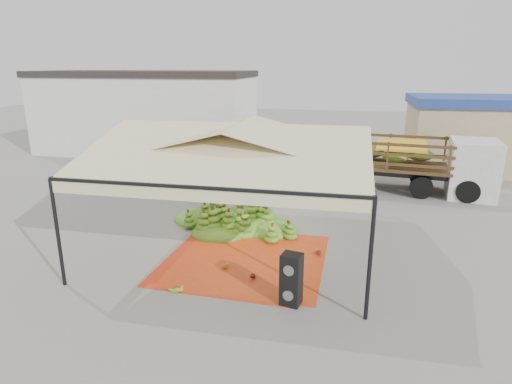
% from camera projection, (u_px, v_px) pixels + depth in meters
% --- Properties ---
extents(ground, '(90.00, 90.00, 0.00)m').
position_uv_depth(ground, '(241.00, 240.00, 14.66)').
color(ground, slate).
rests_on(ground, ground).
extents(canopy_tent, '(8.10, 8.10, 4.00)m').
position_uv_depth(canopy_tent, '(240.00, 145.00, 13.72)').
color(canopy_tent, black).
rests_on(canopy_tent, ground).
extents(building_white, '(14.30, 6.30, 5.40)m').
position_uv_depth(building_white, '(147.00, 112.00, 28.98)').
color(building_white, silver).
rests_on(building_white, ground).
extents(building_tan, '(6.30, 5.30, 4.10)m').
position_uv_depth(building_tan, '(466.00, 133.00, 24.30)').
color(building_tan, tan).
rests_on(building_tan, ground).
extents(tarp_left, '(4.37, 4.18, 0.01)m').
position_uv_depth(tarp_left, '(233.00, 264.00, 12.91)').
color(tarp_left, red).
rests_on(tarp_left, ground).
extents(tarp_right, '(4.52, 4.74, 0.01)m').
position_uv_depth(tarp_right, '(251.00, 259.00, 13.22)').
color(tarp_right, red).
rests_on(tarp_right, ground).
extents(banana_heap, '(5.94, 5.30, 1.08)m').
position_uv_depth(banana_heap, '(236.00, 212.00, 15.86)').
color(banana_heap, '#357217').
rests_on(banana_heap, ground).
extents(hand_yellow_a, '(0.52, 0.47, 0.20)m').
position_uv_depth(hand_yellow_a, '(223.00, 264.00, 12.70)').
color(hand_yellow_a, gold).
rests_on(hand_yellow_a, ground).
extents(hand_yellow_b, '(0.56, 0.49, 0.23)m').
position_uv_depth(hand_yellow_b, '(176.00, 287.00, 11.33)').
color(hand_yellow_b, gold).
rests_on(hand_yellow_b, ground).
extents(hand_red_a, '(0.40, 0.33, 0.17)m').
position_uv_depth(hand_red_a, '(250.00, 275.00, 12.06)').
color(hand_red_a, '#571913').
rests_on(hand_red_a, ground).
extents(hand_red_b, '(0.46, 0.38, 0.20)m').
position_uv_depth(hand_red_b, '(316.00, 251.00, 13.53)').
color(hand_red_b, '#592314').
rests_on(hand_red_b, ground).
extents(hand_green, '(0.54, 0.51, 0.19)m').
position_uv_depth(hand_green, '(173.00, 287.00, 11.35)').
color(hand_green, '#45861B').
rests_on(hand_green, ground).
extents(hanging_bunches, '(1.74, 0.24, 0.20)m').
position_uv_depth(hanging_bunches, '(253.00, 161.00, 14.54)').
color(hanging_bunches, '#4A7F1A').
rests_on(hanging_bunches, ground).
extents(speaker_stack, '(0.57, 0.52, 1.36)m').
position_uv_depth(speaker_stack, '(291.00, 279.00, 10.57)').
color(speaker_stack, black).
rests_on(speaker_stack, ground).
extents(banana_leaves, '(0.96, 1.36, 3.70)m').
position_uv_depth(banana_leaves, '(214.00, 219.00, 16.71)').
color(banana_leaves, '#20721E').
rests_on(banana_leaves, ground).
extents(vendor, '(0.73, 0.57, 1.76)m').
position_uv_depth(vendor, '(246.00, 189.00, 17.47)').
color(vendor, gray).
rests_on(vendor, ground).
extents(truck_left, '(7.24, 3.00, 2.42)m').
position_uv_depth(truck_left, '(274.00, 151.00, 22.12)').
color(truck_left, '#51341B').
rests_on(truck_left, ground).
extents(truck_right, '(7.71, 3.44, 2.56)m').
position_uv_depth(truck_right, '(416.00, 159.00, 19.94)').
color(truck_right, '#4F371A').
rests_on(truck_right, ground).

